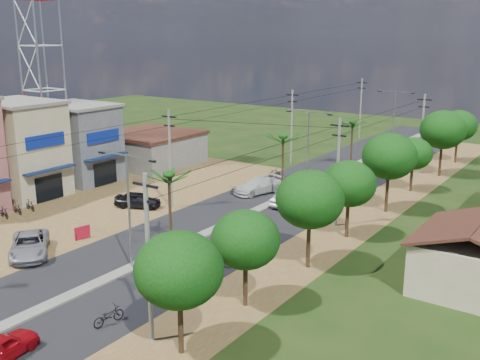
# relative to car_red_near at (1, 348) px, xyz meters

# --- Properties ---
(ground) EXTENTS (160.00, 160.00, 0.00)m
(ground) POSITION_rel_car_red_near_xyz_m (-2.72, 11.51, -0.67)
(ground) COLOR black
(ground) RESTS_ON ground
(road) EXTENTS (12.00, 110.00, 0.04)m
(road) POSITION_rel_car_red_near_xyz_m (-2.72, 26.51, -0.65)
(road) COLOR black
(road) RESTS_ON ground
(median) EXTENTS (1.00, 90.00, 0.18)m
(median) POSITION_rel_car_red_near_xyz_m (-2.72, 29.51, -0.58)
(median) COLOR #605E56
(median) RESTS_ON ground
(dirt_lot_west) EXTENTS (18.00, 46.00, 0.04)m
(dirt_lot_west) POSITION_rel_car_red_near_xyz_m (-17.72, 19.51, -0.65)
(dirt_lot_west) COLOR brown
(dirt_lot_west) RESTS_ON ground
(dirt_shoulder_east) EXTENTS (5.00, 90.00, 0.03)m
(dirt_shoulder_east) POSITION_rel_car_red_near_xyz_m (5.78, 26.51, -0.66)
(dirt_shoulder_east) COLOR brown
(dirt_shoulder_east) RESTS_ON ground
(shophouse_cream) EXTENTS (9.00, 6.40, 9.30)m
(shophouse_cream) POSITION_rel_car_red_near_xyz_m (-24.70, 18.51, 3.99)
(shophouse_cream) COLOR tan
(shophouse_cream) RESTS_ON ground
(shophouse_grey) EXTENTS (9.00, 6.40, 8.30)m
(shophouse_grey) POSITION_rel_car_red_near_xyz_m (-24.70, 25.51, 3.49)
(shophouse_grey) COLOR #4B4F53
(shophouse_grey) RESTS_ON ground
(low_shed) EXTENTS (10.40, 10.40, 3.95)m
(low_shed) POSITION_rel_car_red_near_xyz_m (-23.72, 35.51, 1.29)
(low_shed) COLOR #605E56
(low_shed) RESTS_ON ground
(tree_east_a) EXTENTS (4.40, 4.40, 6.37)m
(tree_east_a) POSITION_rel_car_red_near_xyz_m (6.78, 5.51, 3.82)
(tree_east_a) COLOR black
(tree_east_a) RESTS_ON ground
(tree_east_b) EXTENTS (4.00, 4.00, 5.83)m
(tree_east_b) POSITION_rel_car_red_near_xyz_m (6.58, 11.51, 3.44)
(tree_east_b) COLOR black
(tree_east_b) RESTS_ON ground
(tree_east_c) EXTENTS (4.60, 4.60, 6.83)m
(tree_east_c) POSITION_rel_car_red_near_xyz_m (6.98, 18.51, 4.19)
(tree_east_c) COLOR black
(tree_east_c) RESTS_ON ground
(tree_east_d) EXTENTS (4.20, 4.20, 6.13)m
(tree_east_d) POSITION_rel_car_red_near_xyz_m (6.68, 25.51, 3.67)
(tree_east_d) COLOR black
(tree_east_d) RESTS_ON ground
(tree_east_e) EXTENTS (4.80, 4.80, 7.14)m
(tree_east_e) POSITION_rel_car_red_near_xyz_m (6.88, 33.51, 4.42)
(tree_east_e) COLOR black
(tree_east_e) RESTS_ON ground
(tree_east_f) EXTENTS (3.80, 3.80, 5.52)m
(tree_east_f) POSITION_rel_car_red_near_xyz_m (6.48, 41.51, 3.22)
(tree_east_f) COLOR black
(tree_east_f) RESTS_ON ground
(tree_east_g) EXTENTS (5.00, 5.00, 7.38)m
(tree_east_g) POSITION_rel_car_red_near_xyz_m (7.08, 49.51, 4.57)
(tree_east_g) COLOR black
(tree_east_g) RESTS_ON ground
(tree_east_h) EXTENTS (4.40, 4.40, 6.52)m
(tree_east_h) POSITION_rel_car_red_near_xyz_m (6.78, 57.51, 3.97)
(tree_east_h) COLOR black
(tree_east_h) RESTS_ON ground
(palm_median_near) EXTENTS (2.00, 2.00, 6.15)m
(palm_median_near) POSITION_rel_car_red_near_xyz_m (-2.72, 15.51, 4.86)
(palm_median_near) COLOR black
(palm_median_near) RESTS_ON ground
(palm_median_mid) EXTENTS (2.00, 2.00, 6.55)m
(palm_median_mid) POSITION_rel_car_red_near_xyz_m (-2.72, 31.51, 5.23)
(palm_median_mid) COLOR black
(palm_median_mid) RESTS_ON ground
(palm_median_far) EXTENTS (2.00, 2.00, 5.85)m
(palm_median_far) POSITION_rel_car_red_near_xyz_m (-2.72, 47.51, 4.59)
(palm_median_far) COLOR black
(palm_median_far) RESTS_ON ground
(streetlight_near) EXTENTS (5.10, 0.18, 8.00)m
(streetlight_near) POSITION_rel_car_red_near_xyz_m (-2.72, 11.51, 4.11)
(streetlight_near) COLOR gray
(streetlight_near) RESTS_ON ground
(streetlight_mid) EXTENTS (5.10, 0.18, 8.00)m
(streetlight_mid) POSITION_rel_car_red_near_xyz_m (-2.72, 36.51, 4.11)
(streetlight_mid) COLOR gray
(streetlight_mid) RESTS_ON ground
(streetlight_far) EXTENTS (5.10, 0.18, 8.00)m
(streetlight_far) POSITION_rel_car_red_near_xyz_m (-2.72, 61.51, 4.11)
(streetlight_far) COLOR gray
(streetlight_far) RESTS_ON ground
(utility_pole_w_b) EXTENTS (1.60, 0.24, 9.00)m
(utility_pole_w_b) POSITION_rel_car_red_near_xyz_m (-9.72, 23.51, 4.09)
(utility_pole_w_b) COLOR #605E56
(utility_pole_w_b) RESTS_ON ground
(utility_pole_w_c) EXTENTS (1.60, 0.24, 9.00)m
(utility_pole_w_c) POSITION_rel_car_red_near_xyz_m (-9.72, 45.51, 4.09)
(utility_pole_w_c) COLOR #605E56
(utility_pole_w_c) RESTS_ON ground
(utility_pole_w_d) EXTENTS (1.60, 0.24, 9.00)m
(utility_pole_w_d) POSITION_rel_car_red_near_xyz_m (-9.72, 66.51, 4.09)
(utility_pole_w_d) COLOR #605E56
(utility_pole_w_d) RESTS_ON ground
(utility_pole_e_a) EXTENTS (1.60, 0.24, 9.00)m
(utility_pole_e_a) POSITION_rel_car_red_near_xyz_m (4.78, 5.51, 4.09)
(utility_pole_e_a) COLOR #605E56
(utility_pole_e_a) RESTS_ON ground
(utility_pole_e_b) EXTENTS (1.60, 0.24, 9.00)m
(utility_pole_e_b) POSITION_rel_car_red_near_xyz_m (4.78, 27.51, 4.09)
(utility_pole_e_b) COLOR #605E56
(utility_pole_e_b) RESTS_ON ground
(utility_pole_e_c) EXTENTS (1.60, 0.24, 9.00)m
(utility_pole_e_c) POSITION_rel_car_red_near_xyz_m (4.78, 49.51, 4.09)
(utility_pole_e_c) COLOR #605E56
(utility_pole_e_c) RESTS_ON ground
(car_red_near) EXTENTS (2.17, 4.14, 1.34)m
(car_red_near) POSITION_rel_car_red_near_xyz_m (0.00, 0.00, 0.00)
(car_red_near) COLOR #980810
(car_red_near) RESTS_ON ground
(car_silver_mid) EXTENTS (1.59, 4.00, 1.29)m
(car_silver_mid) POSITION_rel_car_red_near_xyz_m (-1.22, 29.89, -0.02)
(car_silver_mid) COLOR #929399
(car_silver_mid) RESTS_ON ground
(car_white_far) EXTENTS (3.61, 5.68, 1.53)m
(car_white_far) POSITION_rel_car_red_near_xyz_m (-5.80, 32.00, 0.09)
(car_white_far) COLOR #B0B0AC
(car_white_far) RESTS_ON ground
(car_parked_silver) EXTENTS (5.87, 5.45, 1.53)m
(car_parked_silver) POSITION_rel_car_red_near_xyz_m (-10.48, 9.04, 0.09)
(car_parked_silver) COLOR #929399
(car_parked_silver) RESTS_ON ground
(car_parked_dark) EXTENTS (4.54, 3.18, 1.43)m
(car_parked_dark) POSITION_rel_car_red_near_xyz_m (-12.26, 21.72, 0.05)
(car_parked_dark) COLOR black
(car_parked_dark) RESTS_ON ground
(moto_rider_east) EXTENTS (0.97, 2.00, 1.01)m
(moto_rider_east) POSITION_rel_car_red_near_xyz_m (1.67, 5.39, -0.17)
(moto_rider_east) COLOR black
(moto_rider_east) RESTS_ON ground
(moto_rider_west_a) EXTENTS (0.62, 1.57, 0.81)m
(moto_rider_west_a) POSITION_rel_car_red_near_xyz_m (-7.72, 30.67, -0.27)
(moto_rider_west_a) COLOR black
(moto_rider_west_a) RESTS_ON ground
(moto_rider_west_b) EXTENTS (1.00, 1.67, 0.97)m
(moto_rider_west_b) POSITION_rel_car_red_near_xyz_m (-7.72, 38.30, -0.19)
(moto_rider_west_b) COLOR black
(moto_rider_west_b) RESTS_ON ground
(roadside_sign) EXTENTS (0.34, 1.28, 1.07)m
(roadside_sign) POSITION_rel_car_red_near_xyz_m (-9.98, 13.39, -0.14)
(roadside_sign) COLOR maroon
(roadside_sign) RESTS_ON ground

